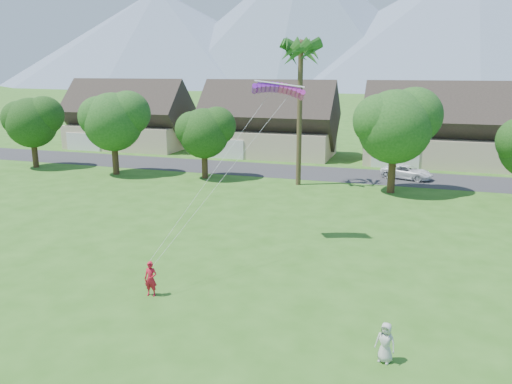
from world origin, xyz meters
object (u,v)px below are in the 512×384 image
at_px(watcher, 385,342).
at_px(parafoil_kite, 279,88).
at_px(kite_flyer, 151,279).
at_px(parked_car, 407,172).

height_order(watcher, parafoil_kite, parafoil_kite).
xyz_separation_m(kite_flyer, watcher, (10.41, -2.17, -0.08)).
bearing_deg(kite_flyer, parafoil_kite, 64.32).
bearing_deg(parafoil_kite, kite_flyer, -126.23).
height_order(watcher, parked_car, watcher).
height_order(parked_car, parafoil_kite, parafoil_kite).
distance_m(watcher, parked_car, 31.63).
bearing_deg(parked_car, kite_flyer, 177.84).
bearing_deg(parked_car, watcher, -162.69).
xyz_separation_m(kite_flyer, parafoil_kite, (3.32, 9.36, 8.15)).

